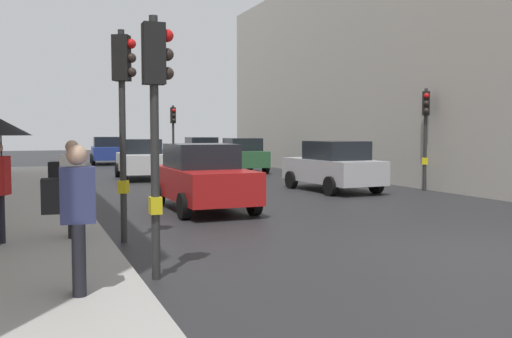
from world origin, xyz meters
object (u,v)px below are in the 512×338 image
Objects in this scene: car_dark_suv at (201,152)px; car_green_estate at (241,155)px; traffic_light_near_left at (156,99)px; pedestrian_with_grey_backpack at (74,210)px; car_red_sedan at (203,177)px; car_silver_hatchback at (333,166)px; pedestrian_with_black_backpack at (70,182)px; car_blue_van at (107,150)px; traffic_light_mid_street at (426,120)px; car_white_compact at (141,159)px; traffic_light_far_median at (173,126)px; traffic_light_near_right at (123,97)px.

car_dark_suv is 5.72m from car_green_estate.
pedestrian_with_grey_backpack is at bearing -141.61° from traffic_light_near_left.
car_red_sedan is 14.33m from car_green_estate.
car_green_estate is at bearing 66.46° from traffic_light_near_left.
pedestrian_with_black_backpack reaches higher than car_silver_hatchback.
pedestrian_with_black_backpack reaches higher than car_blue_van.
car_red_sedan is at bearing -167.98° from traffic_light_mid_street.
car_white_compact is 0.99× the size of car_green_estate.
car_white_compact and car_green_estate have the same top height.
traffic_light_near_left is 0.86× the size of car_silver_hatchback.
traffic_light_far_median is at bearing -124.92° from car_dark_suv.
traffic_light_mid_street reaches higher than car_silver_hatchback.
car_green_estate is (0.30, 10.06, 0.00)m from car_silver_hatchback.
traffic_light_near_left is at bearing -111.67° from car_red_sedan.
car_red_sedan and car_silver_hatchback have the same top height.
traffic_light_near_left is at bearing -104.14° from traffic_light_far_median.
traffic_light_mid_street is 0.83× the size of car_green_estate.
pedestrian_with_black_backpack is (-3.92, -14.40, 0.29)m from car_white_compact.
car_white_compact is 18.70m from pedestrian_with_grey_backpack.
traffic_light_far_median is 15.40m from car_red_sedan.
traffic_light_far_median is 5.24m from car_white_compact.
pedestrian_with_grey_backpack is at bearing -106.37° from traffic_light_far_median.
car_green_estate is (3.10, -2.02, -1.52)m from traffic_light_far_median.
pedestrian_with_black_backpack is (-12.27, -5.53, -1.32)m from traffic_light_mid_street.
traffic_light_mid_street is 13.53m from pedestrian_with_black_backpack.
car_red_sedan is 8.43m from pedestrian_with_grey_backpack.
pedestrian_with_black_backpack is at bearing -98.42° from car_blue_van.
pedestrian_with_black_backpack is at bearing -119.66° from car_green_estate.
car_silver_hatchback is 10.07m from car_green_estate.
car_blue_van is 1.01× the size of car_dark_suv.
car_silver_hatchback is at bearing 159.64° from traffic_light_mid_street.
pedestrian_with_grey_backpack is at bearing -102.75° from car_white_compact.
car_dark_suv is (5.01, -4.46, 0.00)m from car_blue_van.
car_blue_van is 1.01× the size of car_silver_hatchback.
traffic_light_mid_street is at bearing -20.36° from car_silver_hatchback.
car_silver_hatchback is (8.25, 9.57, -1.66)m from traffic_light_near_left.
car_blue_van is at bearing 138.32° from car_dark_suv.
traffic_light_near_right is at bearing -141.05° from car_silver_hatchback.
traffic_light_far_median reaches higher than pedestrian_with_black_backpack.
pedestrian_with_black_backpack is 1.00× the size of pedestrian_with_grey_backpack.
car_blue_van is at bearing 83.61° from traffic_light_near_right.
car_dark_suv and car_silver_hatchback have the same top height.
car_white_compact is 12.49m from car_blue_van.
car_white_compact is 14.93m from pedestrian_with_black_backpack.
car_white_compact is (-8.35, 8.87, -1.61)m from traffic_light_mid_street.
car_dark_suv is 2.42× the size of pedestrian_with_black_backpack.
car_blue_van is at bearing 82.24° from pedestrian_with_grey_backpack.
traffic_light_mid_street is at bearing -79.01° from car_dark_suv.
car_silver_hatchback is 2.42× the size of pedestrian_with_black_backpack.
pedestrian_with_grey_backpack is (-9.20, -26.26, 0.29)m from car_dark_suv.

